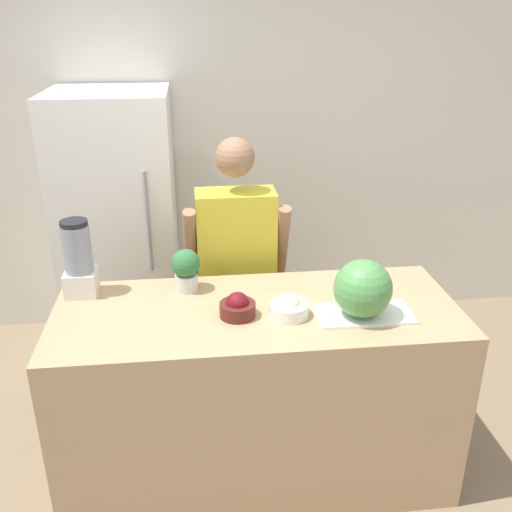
{
  "coord_description": "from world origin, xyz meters",
  "views": [
    {
      "loc": [
        -0.27,
        -1.93,
        2.21
      ],
      "look_at": [
        0.0,
        0.42,
        1.19
      ],
      "focal_mm": 40.0,
      "sensor_mm": 36.0,
      "label": 1
    }
  ],
  "objects": [
    {
      "name": "wall_back",
      "position": [
        0.0,
        2.09,
        1.3
      ],
      "size": [
        8.0,
        0.06,
        2.6
      ],
      "color": "silver",
      "rests_on": "ground_plane"
    },
    {
      "name": "counter_island",
      "position": [
        0.0,
        0.38,
        0.47
      ],
      "size": [
        1.88,
        0.76,
        0.94
      ],
      "color": "tan",
      "rests_on": "ground_plane"
    },
    {
      "name": "refrigerator",
      "position": [
        -0.76,
        1.67,
        0.89
      ],
      "size": [
        0.73,
        0.76,
        1.77
      ],
      "color": "white",
      "rests_on": "ground_plane"
    },
    {
      "name": "person",
      "position": [
        -0.04,
        0.99,
        0.82
      ],
      "size": [
        0.57,
        0.26,
        1.61
      ],
      "color": "gray",
      "rests_on": "ground_plane"
    },
    {
      "name": "cutting_board",
      "position": [
        0.47,
        0.26,
        0.95
      ],
      "size": [
        0.43,
        0.22,
        0.01
      ],
      "color": "white",
      "rests_on": "counter_island"
    },
    {
      "name": "watermelon",
      "position": [
        0.45,
        0.25,
        1.09
      ],
      "size": [
        0.26,
        0.26,
        0.26
      ],
      "color": "#4C8C47",
      "rests_on": "cutting_board"
    },
    {
      "name": "bowl_cherries",
      "position": [
        -0.09,
        0.32,
        0.99
      ],
      "size": [
        0.16,
        0.16,
        0.12
      ],
      "color": "#511E19",
      "rests_on": "counter_island"
    },
    {
      "name": "bowl_cream",
      "position": [
        0.13,
        0.3,
        0.98
      ],
      "size": [
        0.18,
        0.18,
        0.11
      ],
      "color": "white",
      "rests_on": "counter_island"
    },
    {
      "name": "blender",
      "position": [
        -0.82,
        0.63,
        1.12
      ],
      "size": [
        0.15,
        0.15,
        0.38
      ],
      "color": "silver",
      "rests_on": "counter_island"
    },
    {
      "name": "potted_plant",
      "position": [
        -0.32,
        0.61,
        1.06
      ],
      "size": [
        0.14,
        0.14,
        0.21
      ],
      "color": "beige",
      "rests_on": "counter_island"
    }
  ]
}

